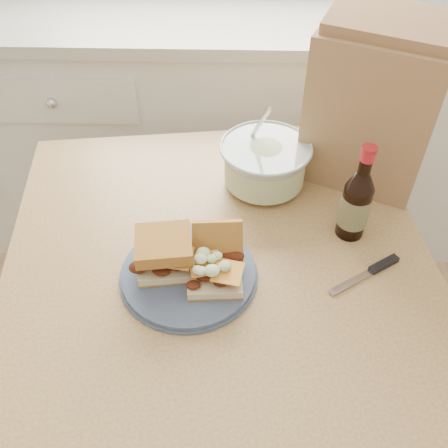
{
  "coord_description": "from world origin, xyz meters",
  "views": [
    {
      "loc": [
        0.09,
        -0.01,
        1.61
      ],
      "look_at": [
        0.07,
        0.74,
        0.86
      ],
      "focal_mm": 40.0,
      "sensor_mm": 36.0,
      "label": 1
    }
  ],
  "objects_px": {
    "coleslaw_bowl": "(265,165)",
    "beer_bottle": "(356,203)",
    "plate": "(189,274)",
    "paper_bag": "(372,110)",
    "dining_table": "(219,284)"
  },
  "relations": [
    {
      "from": "dining_table",
      "to": "paper_bag",
      "type": "xyz_separation_m",
      "value": [
        0.35,
        0.29,
        0.3
      ]
    },
    {
      "from": "dining_table",
      "to": "plate",
      "type": "bearing_deg",
      "value": -138.01
    },
    {
      "from": "coleslaw_bowl",
      "to": "beer_bottle",
      "type": "bearing_deg",
      "value": -41.31
    },
    {
      "from": "plate",
      "to": "coleslaw_bowl",
      "type": "distance_m",
      "value": 0.36
    },
    {
      "from": "dining_table",
      "to": "plate",
      "type": "distance_m",
      "value": 0.15
    },
    {
      "from": "coleslaw_bowl",
      "to": "paper_bag",
      "type": "xyz_separation_m",
      "value": [
        0.25,
        0.05,
        0.13
      ]
    },
    {
      "from": "dining_table",
      "to": "beer_bottle",
      "type": "xyz_separation_m",
      "value": [
        0.3,
        0.07,
        0.2
      ]
    },
    {
      "from": "dining_table",
      "to": "paper_bag",
      "type": "relative_size",
      "value": 2.79
    },
    {
      "from": "plate",
      "to": "coleslaw_bowl",
      "type": "bearing_deg",
      "value": 61.74
    },
    {
      "from": "beer_bottle",
      "to": "dining_table",
      "type": "bearing_deg",
      "value": -179.35
    },
    {
      "from": "coleslaw_bowl",
      "to": "beer_bottle",
      "type": "xyz_separation_m",
      "value": [
        0.19,
        -0.17,
        0.03
      ]
    },
    {
      "from": "paper_bag",
      "to": "beer_bottle",
      "type": "bearing_deg",
      "value": -79.76
    },
    {
      "from": "dining_table",
      "to": "coleslaw_bowl",
      "type": "height_order",
      "value": "coleslaw_bowl"
    },
    {
      "from": "plate",
      "to": "coleslaw_bowl",
      "type": "height_order",
      "value": "coleslaw_bowl"
    },
    {
      "from": "dining_table",
      "to": "beer_bottle",
      "type": "distance_m",
      "value": 0.37
    }
  ]
}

